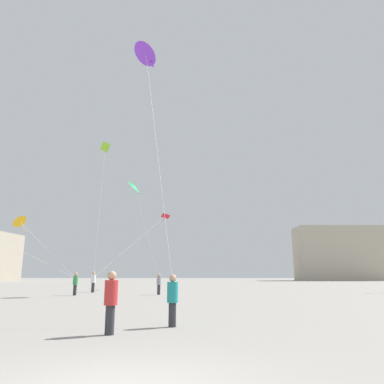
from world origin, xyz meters
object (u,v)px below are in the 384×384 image
person_in_teal (173,298)px  kite_emerald_diamond (135,187)px  kite_amber_diamond (20,222)px  kite_crimson_delta (164,218)px  person_in_white (93,281)px  kite_lime_delta (105,149)px  person_in_red (111,299)px  building_centre_hall (342,253)px  kite_violet_diamond (146,54)px  person_in_grey (159,283)px  person_in_green (75,283)px

person_in_teal → kite_emerald_diamond: (-5.26, 17.78, 7.98)m
person_in_teal → kite_amber_diamond: size_ratio=0.32×
kite_amber_diamond → kite_crimson_delta: kite_crimson_delta is taller
person_in_teal → kite_crimson_delta: (-4.38, 30.30, 7.24)m
kite_amber_diamond → kite_emerald_diamond: kite_emerald_diamond is taller
person_in_white → kite_lime_delta: 15.55m
person_in_teal → person_in_red: size_ratio=0.94×
person_in_red → building_centre_hall: building_centre_hall is taller
person_in_white → kite_violet_diamond: size_ratio=0.16×
kite_amber_diamond → kite_crimson_delta: size_ratio=0.54×
person_in_grey → kite_violet_diamond: bearing=17.6°
kite_emerald_diamond → building_centre_hall: bearing=59.6°
kite_crimson_delta → kite_emerald_diamond: (-0.88, -12.52, 0.73)m
kite_lime_delta → kite_crimson_delta: bearing=27.2°
person_in_grey → building_centre_hall: (38.09, 68.30, 5.96)m
person_in_red → kite_emerald_diamond: bearing=-144.0°
kite_amber_diamond → kite_emerald_diamond: (6.81, 5.37, 3.67)m
kite_emerald_diamond → kite_lime_delta: size_ratio=0.54×
person_in_grey → person_in_teal: 18.50m
person_in_white → kite_violet_diamond: 22.04m
person_in_white → building_centre_hall: building_centre_hall is taller
person_in_green → kite_violet_diamond: kite_violet_diamond is taller
kite_crimson_delta → kite_lime_delta: bearing=-152.8°
person_in_teal → building_centre_hall: 93.54m
kite_lime_delta → building_centre_hall: 75.63m
kite_crimson_delta → kite_emerald_diamond: bearing=-94.0°
kite_amber_diamond → person_in_green: bearing=60.4°
person_in_teal → kite_lime_delta: 32.57m
person_in_green → person_in_white: person_in_white is taller
person_in_green → person_in_grey: (6.42, 1.31, -0.03)m
kite_emerald_diamond → building_centre_hall: (40.26, 68.75, -1.98)m
person_in_grey → building_centre_hall: size_ratio=0.07×
person_in_green → kite_crimson_delta: size_ratio=0.18×
person_in_grey → person_in_teal: bearing=22.6°
person_in_green → person_in_teal: (9.51, -16.92, -0.07)m
person_in_white → kite_amber_diamond: bearing=157.5°
person_in_white → person_in_green: bearing=173.6°
person_in_grey → kite_crimson_delta: kite_crimson_delta is taller
person_in_red → kite_amber_diamond: size_ratio=0.33×
person_in_teal → kite_violet_diamond: bearing=56.2°
kite_violet_diamond → kite_crimson_delta: bearing=95.3°
person_in_red → kite_lime_delta: kite_lime_delta is taller
person_in_red → kite_lime_delta: size_ratio=0.11×
person_in_grey → kite_lime_delta: kite_lime_delta is taller
person_in_red → kite_violet_diamond: bearing=-150.7°
person_in_green → building_centre_hall: bearing=-157.2°
person_in_red → person_in_green: bearing=-131.6°
person_in_grey → person_in_teal: person_in_grey is taller
kite_amber_diamond → kite_lime_delta: (1.25, 14.57, 10.37)m
building_centre_hall → kite_amber_diamond: bearing=-122.4°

